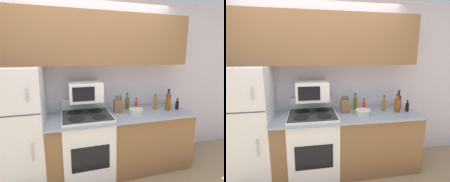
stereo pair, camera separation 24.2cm
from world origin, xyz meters
TOP-DOWN VIEW (x-y plane):
  - wall_back at (0.00, 0.68)m, footprint 8.00×0.05m
  - lower_cabinets at (0.35, 0.32)m, footprint 2.10×0.68m
  - refrigerator at (-1.05, 0.32)m, footprint 0.69×0.67m
  - upper_cabinets at (0.00, 0.50)m, footprint 2.79×0.32m
  - stove at (-0.16, 0.31)m, footprint 0.67×0.66m
  - microwave at (-0.15, 0.44)m, footprint 0.46×0.37m
  - knife_block at (0.31, 0.37)m, footprint 0.12×0.08m
  - bowl at (0.55, 0.25)m, footprint 0.22×0.22m
  - bottle_soy_sauce at (1.26, 0.28)m, footprint 0.05×0.05m
  - bottle_hot_sauce at (0.61, 0.39)m, footprint 0.05×0.05m
  - bottle_wine_red at (1.20, 0.43)m, footprint 0.08×0.08m
  - bottle_olive_oil at (0.51, 0.51)m, footprint 0.06×0.06m
  - bottle_vinegar at (0.93, 0.38)m, footprint 0.06×0.06m
  - bottle_whiskey at (1.10, 0.28)m, footprint 0.08×0.08m

SIDE VIEW (x-z plane):
  - lower_cabinets at x=0.35m, z-range 0.00..0.88m
  - stove at x=-0.16m, z-range -0.07..1.01m
  - refrigerator at x=-1.05m, z-range 0.00..1.58m
  - bowl at x=0.55m, z-range 0.88..0.96m
  - bottle_soy_sauce at x=1.26m, z-range 0.86..1.04m
  - bottle_hot_sauce at x=0.61m, z-range 0.86..1.06m
  - bottle_vinegar at x=0.93m, z-range 0.86..1.10m
  - knife_block at x=0.31m, z-range 0.85..1.11m
  - bottle_olive_oil at x=0.51m, z-range 0.85..1.11m
  - bottle_whiskey at x=1.10m, z-range 0.85..1.13m
  - bottle_wine_red at x=1.20m, z-range 0.85..1.15m
  - microwave at x=-0.15m, z-range 1.08..1.35m
  - wall_back at x=0.00m, z-range 0.00..2.55m
  - upper_cabinets at x=0.00m, z-range 1.58..2.29m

